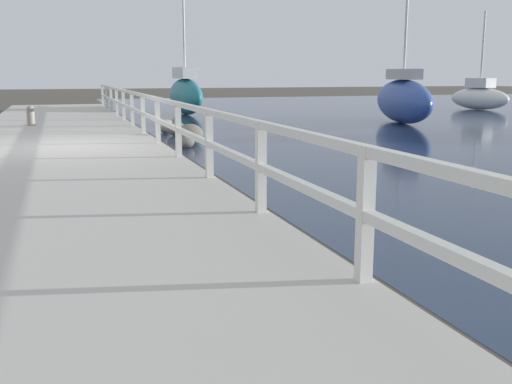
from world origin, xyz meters
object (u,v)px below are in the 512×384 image
Objects in this scene: mooring_bollard at (31,116)px; sailboat_white at (479,97)px; sailboat_blue at (403,99)px; sailboat_teal at (185,94)px.

mooring_bollard is 21.21m from sailboat_white.
sailboat_blue reaches higher than mooring_bollard.
sailboat_white is at bearing 52.06° from sailboat_blue.
mooring_bollard is 12.36m from sailboat_blue.
sailboat_blue is (12.35, 0.18, 0.29)m from mooring_bollard.
mooring_bollard is 9.19m from sailboat_teal.
sailboat_teal is at bearing 164.18° from sailboat_white.
sailboat_blue is 9.34m from sailboat_teal.
sailboat_teal is at bearing 49.51° from mooring_bollard.
sailboat_blue is 1.63× the size of sailboat_white.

